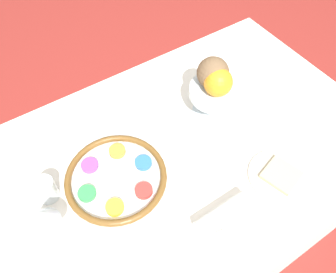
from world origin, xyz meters
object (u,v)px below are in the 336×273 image
Objects in this scene: coconut at (213,73)px; bread_plate at (281,176)px; fruit_stand at (215,95)px; napkin_roll at (223,214)px; orange_fruit at (218,82)px; seder_plate at (116,178)px; wine_glass at (42,218)px; cup_near at (46,190)px.

coconut is 0.52× the size of bread_plate.
fruit_stand reaches higher than napkin_roll.
orange_fruit is 0.53× the size of napkin_roll.
seder_plate is at bearing -174.15° from orange_fruit.
wine_glass is at bearing -168.33° from coconut.
seder_plate is at bearing -169.09° from coconut.
napkin_roll is at bearing -123.69° from fruit_stand.
coconut is 0.60m from cup_near.
seder_plate is at bearing -18.49° from cup_near.
fruit_stand is 0.39m from napkin_roll.
wine_glass is (-0.22, -0.05, 0.09)m from seder_plate.
fruit_stand is 1.01× the size of napkin_roll.
seder_plate is 0.24m from wine_glass.
coconut is 0.43m from napkin_roll.
seder_plate is 3.36× the size of orange_fruit.
coconut is (0.40, 0.08, 0.15)m from seder_plate.
seder_plate is 1.79× the size of napkin_roll.
orange_fruit is 0.89× the size of coconut.
wine_glass is at bearing -170.33° from fruit_stand.
wine_glass is 0.14m from cup_near.
coconut is at bearing 1.43° from cup_near.
fruit_stand reaches higher than bread_plate.
wine_glass is at bearing 152.16° from napkin_roll.
seder_plate is 0.44m from coconut.
cup_near is at bearing 139.02° from napkin_roll.
fruit_stand is 0.08m from orange_fruit.
fruit_stand reaches higher than seder_plate.
fruit_stand is 0.09m from coconut.
orange_fruit reaches higher than cup_near.
napkin_roll is at bearing -178.88° from bread_plate.
cup_near is at bearing -178.57° from coconut.
coconut is at bearing 99.68° from fruit_stand.
fruit_stand is 0.33m from bread_plate.
fruit_stand is 0.59m from cup_near.
wine_glass reaches higher than cup_near.
cup_near is at bearing 151.89° from bread_plate.
bread_plate is 0.69m from cup_near.
napkin_roll is at bearing -27.84° from wine_glass.
fruit_stand is at bearing 7.83° from seder_plate.
bread_plate is 2.57× the size of cup_near.
napkin_roll is at bearing -123.52° from orange_fruit.
orange_fruit reaches higher than napkin_roll.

